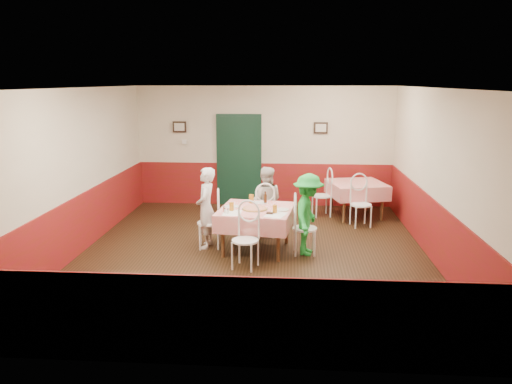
# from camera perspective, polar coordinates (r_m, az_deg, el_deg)

# --- Properties ---
(floor) EXTENTS (7.00, 7.00, 0.00)m
(floor) POSITION_cam_1_polar(r_m,az_deg,el_deg) (8.67, -0.31, -7.01)
(floor) COLOR black
(floor) RESTS_ON ground
(ceiling) EXTENTS (7.00, 7.00, 0.00)m
(ceiling) POSITION_cam_1_polar(r_m,az_deg,el_deg) (8.17, -0.34, 11.82)
(ceiling) COLOR white
(ceiling) RESTS_ON back_wall
(back_wall) EXTENTS (6.00, 0.10, 2.80)m
(back_wall) POSITION_cam_1_polar(r_m,az_deg,el_deg) (11.76, 0.98, 5.22)
(back_wall) COLOR beige
(back_wall) RESTS_ON ground
(front_wall) EXTENTS (6.00, 0.10, 2.80)m
(front_wall) POSITION_cam_1_polar(r_m,az_deg,el_deg) (4.93, -3.44, -5.32)
(front_wall) COLOR beige
(front_wall) RESTS_ON ground
(left_wall) EXTENTS (0.10, 7.00, 2.80)m
(left_wall) POSITION_cam_1_polar(r_m,az_deg,el_deg) (9.04, -19.65, 2.24)
(left_wall) COLOR beige
(left_wall) RESTS_ON ground
(right_wall) EXTENTS (0.10, 7.00, 2.80)m
(right_wall) POSITION_cam_1_polar(r_m,az_deg,el_deg) (8.62, 19.99, 1.73)
(right_wall) COLOR beige
(right_wall) RESTS_ON ground
(wainscot_back) EXTENTS (6.00, 0.03, 1.00)m
(wainscot_back) POSITION_cam_1_polar(r_m,az_deg,el_deg) (11.90, 0.96, 0.91)
(wainscot_back) COLOR maroon
(wainscot_back) RESTS_ON ground
(wainscot_front) EXTENTS (6.00, 0.03, 1.00)m
(wainscot_front) POSITION_cam_1_polar(r_m,az_deg,el_deg) (5.29, -3.28, -14.59)
(wainscot_front) COLOR maroon
(wainscot_front) RESTS_ON ground
(wainscot_left) EXTENTS (0.03, 7.00, 1.00)m
(wainscot_left) POSITION_cam_1_polar(r_m,az_deg,el_deg) (9.23, -19.16, -3.26)
(wainscot_left) COLOR maroon
(wainscot_left) RESTS_ON ground
(wainscot_right) EXTENTS (0.03, 7.00, 1.00)m
(wainscot_right) POSITION_cam_1_polar(r_m,az_deg,el_deg) (8.82, 19.46, -4.01)
(wainscot_right) COLOR maroon
(wainscot_right) RESTS_ON ground
(door) EXTENTS (0.96, 0.06, 2.10)m
(door) POSITION_cam_1_polar(r_m,az_deg,el_deg) (11.81, -1.95, 3.53)
(door) COLOR black
(door) RESTS_ON ground
(picture_left) EXTENTS (0.32, 0.03, 0.26)m
(picture_left) POSITION_cam_1_polar(r_m,az_deg,el_deg) (11.94, -8.74, 7.36)
(picture_left) COLOR black
(picture_left) RESTS_ON back_wall
(picture_right) EXTENTS (0.32, 0.03, 0.26)m
(picture_right) POSITION_cam_1_polar(r_m,az_deg,el_deg) (11.66, 7.42, 7.28)
(picture_right) COLOR black
(picture_right) RESTS_ON back_wall
(thermostat) EXTENTS (0.10, 0.03, 0.10)m
(thermostat) POSITION_cam_1_polar(r_m,az_deg,el_deg) (11.95, -8.21, 5.70)
(thermostat) COLOR white
(thermostat) RESTS_ON back_wall
(main_table) EXTENTS (1.37, 1.37, 0.77)m
(main_table) POSITION_cam_1_polar(r_m,az_deg,el_deg) (8.71, 0.00, -4.34)
(main_table) COLOR red
(main_table) RESTS_ON ground
(second_table) EXTENTS (1.35, 1.35, 0.77)m
(second_table) POSITION_cam_1_polar(r_m,az_deg,el_deg) (11.09, 11.39, -0.87)
(second_table) COLOR red
(second_table) RESTS_ON ground
(chair_left) EXTENTS (0.47, 0.47, 0.90)m
(chair_left) POSITION_cam_1_polar(r_m,az_deg,el_deg) (8.89, -5.38, -3.53)
(chair_left) COLOR white
(chair_left) RESTS_ON ground
(chair_right) EXTENTS (0.44, 0.44, 0.90)m
(chair_right) POSITION_cam_1_polar(r_m,az_deg,el_deg) (8.56, 5.59, -4.17)
(chair_right) COLOR white
(chair_right) RESTS_ON ground
(chair_far) EXTENTS (0.45, 0.45, 0.90)m
(chair_far) POSITION_cam_1_polar(r_m,az_deg,el_deg) (9.49, 1.04, -2.44)
(chair_far) COLOR white
(chair_far) RESTS_ON ground
(chair_near) EXTENTS (0.52, 0.52, 0.90)m
(chair_near) POSITION_cam_1_polar(r_m,az_deg,el_deg) (7.89, -1.25, -5.58)
(chair_near) COLOR white
(chair_near) RESTS_ON ground
(chair_second_a) EXTENTS (0.51, 0.51, 0.90)m
(chair_second_a) POSITION_cam_1_polar(r_m,az_deg,el_deg) (11.00, 7.53, -0.44)
(chair_second_a) COLOR white
(chair_second_a) RESTS_ON ground
(chair_second_b) EXTENTS (0.51, 0.51, 0.90)m
(chair_second_b) POSITION_cam_1_polar(r_m,az_deg,el_deg) (10.35, 11.91, -1.44)
(chair_second_b) COLOR white
(chair_second_b) RESTS_ON ground
(pizza) EXTENTS (0.46, 0.46, 0.03)m
(pizza) POSITION_cam_1_polar(r_m,az_deg,el_deg) (8.53, -0.13, -1.92)
(pizza) COLOR #B74723
(pizza) RESTS_ON main_table
(plate_left) EXTENTS (0.28, 0.28, 0.01)m
(plate_left) POSITION_cam_1_polar(r_m,az_deg,el_deg) (8.70, -2.81, -1.68)
(plate_left) COLOR white
(plate_left) RESTS_ON main_table
(plate_right) EXTENTS (0.28, 0.28, 0.01)m
(plate_right) POSITION_cam_1_polar(r_m,az_deg,el_deg) (8.50, 2.95, -2.02)
(plate_right) COLOR white
(plate_right) RESTS_ON main_table
(plate_far) EXTENTS (0.28, 0.28, 0.01)m
(plate_far) POSITION_cam_1_polar(r_m,az_deg,el_deg) (8.98, 0.51, -1.22)
(plate_far) COLOR white
(plate_far) RESTS_ON main_table
(glass_a) EXTENTS (0.09, 0.09, 0.14)m
(glass_a) POSITION_cam_1_polar(r_m,az_deg,el_deg) (8.45, -2.81, -1.68)
(glass_a) COLOR #BF7219
(glass_a) RESTS_ON main_table
(glass_b) EXTENTS (0.08, 0.08, 0.14)m
(glass_b) POSITION_cam_1_polar(r_m,az_deg,el_deg) (8.29, 2.17, -1.96)
(glass_b) COLOR #BF7219
(glass_b) RESTS_ON main_table
(glass_c) EXTENTS (0.09, 0.09, 0.15)m
(glass_c) POSITION_cam_1_polar(r_m,az_deg,el_deg) (8.97, -0.53, -0.78)
(glass_c) COLOR #BF7219
(glass_c) RESTS_ON main_table
(beer_bottle) EXTENTS (0.06, 0.06, 0.20)m
(beer_bottle) POSITION_cam_1_polar(r_m,az_deg,el_deg) (8.92, 1.07, -0.70)
(beer_bottle) COLOR #381C0A
(beer_bottle) RESTS_ON main_table
(shaker_a) EXTENTS (0.04, 0.04, 0.09)m
(shaker_a) POSITION_cam_1_polar(r_m,az_deg,el_deg) (8.29, -3.59, -2.16)
(shaker_a) COLOR silver
(shaker_a) RESTS_ON main_table
(shaker_b) EXTENTS (0.04, 0.04, 0.09)m
(shaker_b) POSITION_cam_1_polar(r_m,az_deg,el_deg) (8.25, -3.20, -2.21)
(shaker_b) COLOR silver
(shaker_b) RESTS_ON main_table
(shaker_c) EXTENTS (0.04, 0.04, 0.09)m
(shaker_c) POSITION_cam_1_polar(r_m,az_deg,el_deg) (8.38, -3.67, -1.98)
(shaker_c) COLOR #B23319
(shaker_c) RESTS_ON main_table
(menu_left) EXTENTS (0.30, 0.40, 0.00)m
(menu_left) POSITION_cam_1_polar(r_m,az_deg,el_deg) (8.32, -2.76, -2.39)
(menu_left) COLOR white
(menu_left) RESTS_ON main_table
(menu_right) EXTENTS (0.42, 0.48, 0.00)m
(menu_right) POSITION_cam_1_polar(r_m,az_deg,el_deg) (8.20, 2.28, -2.61)
(menu_right) COLOR white
(menu_right) RESTS_ON main_table
(wallet) EXTENTS (0.12, 0.10, 0.02)m
(wallet) POSITION_cam_1_polar(r_m,az_deg,el_deg) (8.26, 1.59, -2.43)
(wallet) COLOR black
(wallet) RESTS_ON main_table
(diner_left) EXTENTS (0.35, 0.53, 1.44)m
(diner_left) POSITION_cam_1_polar(r_m,az_deg,el_deg) (8.83, -5.73, -1.83)
(diner_left) COLOR gray
(diner_left) RESTS_ON ground
(diner_far) EXTENTS (0.66, 0.52, 1.34)m
(diner_far) POSITION_cam_1_polar(r_m,az_deg,el_deg) (9.48, 1.10, -1.08)
(diner_far) COLOR gray
(diner_far) RESTS_ON ground
(diner_right) EXTENTS (0.67, 0.98, 1.40)m
(diner_right) POSITION_cam_1_polar(r_m,az_deg,el_deg) (8.49, 5.97, -2.58)
(diner_right) COLOR gray
(diner_right) RESTS_ON ground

